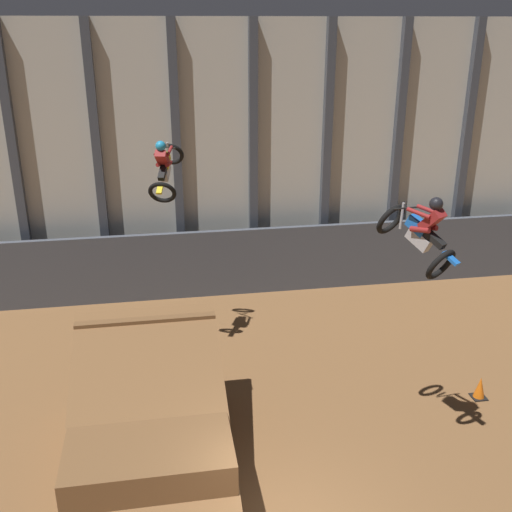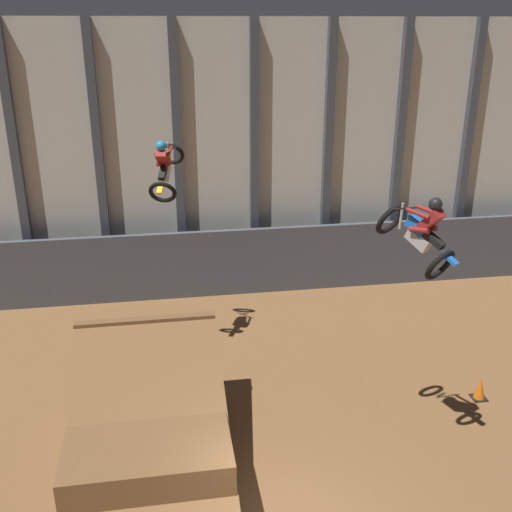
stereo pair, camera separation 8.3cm
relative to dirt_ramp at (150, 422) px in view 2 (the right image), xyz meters
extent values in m
cube|color=beige|center=(2.40, 9.03, 3.61)|extent=(32.00, 0.12, 9.00)
cube|color=#3D424C|center=(-3.93, 8.83, 3.61)|extent=(0.28, 0.28, 9.00)
cube|color=#3D424C|center=(-1.40, 8.83, 3.61)|extent=(0.28, 0.28, 9.00)
cube|color=#3D424C|center=(1.13, 8.83, 3.61)|extent=(0.28, 0.28, 9.00)
cube|color=#3D424C|center=(3.67, 8.83, 3.61)|extent=(0.28, 0.28, 9.00)
cube|color=#3D424C|center=(6.20, 8.83, 3.61)|extent=(0.28, 0.28, 9.00)
cube|color=#3D424C|center=(8.73, 8.83, 3.61)|extent=(0.28, 0.28, 9.00)
cube|color=#3D424C|center=(11.27, 8.83, 3.61)|extent=(0.28, 0.28, 9.00)
cube|color=#474C56|center=(2.40, 8.07, 0.28)|extent=(31.36, 0.20, 2.34)
cube|color=brown|center=(0.00, -0.13, -0.14)|extent=(3.13, 4.48, 1.49)
cube|color=brown|center=(0.00, 1.86, 0.36)|extent=(3.19, 0.50, 2.49)
cube|color=brown|center=(0.00, -1.09, 0.36)|extent=(3.19, 6.47, 2.68)
torus|color=black|center=(0.85, 5.48, 4.60)|extent=(0.83, 0.65, 0.68)
torus|color=black|center=(0.56, 4.33, 3.86)|extent=(0.83, 0.65, 0.68)
cube|color=#B7B7BC|center=(0.68, 4.80, 4.30)|extent=(0.32, 0.62, 0.51)
cube|color=yellow|center=(0.69, 4.83, 4.56)|extent=(0.32, 0.53, 0.44)
cube|color=black|center=(0.60, 4.50, 4.37)|extent=(0.29, 0.56, 0.40)
cube|color=yellow|center=(0.51, 4.11, 4.02)|extent=(0.22, 0.36, 0.24)
cylinder|color=#B7B7BC|center=(0.78, 5.20, 4.71)|extent=(0.09, 0.16, 0.55)
cylinder|color=black|center=(0.74, 5.05, 4.89)|extent=(0.48, 0.50, 0.04)
cube|color=maroon|center=(0.61, 4.52, 4.71)|extent=(0.39, 0.55, 0.46)
sphere|color=#2393CC|center=(0.59, 4.43, 5.04)|extent=(0.34, 0.41, 0.36)
cylinder|color=maroon|center=(0.54, 4.73, 4.52)|extent=(0.21, 0.44, 0.13)
cylinder|color=maroon|center=(0.77, 4.67, 4.52)|extent=(0.21, 0.44, 0.13)
cylinder|color=maroon|center=(0.50, 4.74, 4.86)|extent=(0.21, 0.53, 0.19)
cylinder|color=maroon|center=(0.81, 4.66, 4.86)|extent=(0.21, 0.53, 0.19)
torus|color=black|center=(5.11, 0.24, 4.18)|extent=(0.84, 0.72, 0.71)
torus|color=black|center=(5.74, -0.85, 3.59)|extent=(0.84, 0.72, 0.71)
cube|color=#B7B7BC|center=(5.47, -0.39, 3.97)|extent=(0.45, 0.60, 0.48)
cube|color=blue|center=(5.44, -0.33, 4.23)|extent=(0.42, 0.53, 0.41)
cube|color=black|center=(5.62, -0.65, 4.07)|extent=(0.42, 0.56, 0.35)
cube|color=blue|center=(5.84, -1.03, 3.78)|extent=(0.30, 0.37, 0.21)
cylinder|color=#B7B7BC|center=(5.24, 0.01, 4.32)|extent=(0.09, 0.10, 0.55)
cylinder|color=black|center=(5.31, -0.11, 4.52)|extent=(0.66, 0.09, 0.04)
cube|color=maroon|center=(5.59, -0.60, 4.41)|extent=(0.48, 0.55, 0.49)
sphere|color=black|center=(5.62, -0.64, 4.74)|extent=(0.40, 0.43, 0.35)
cylinder|color=maroon|center=(5.41, -0.51, 4.20)|extent=(0.31, 0.43, 0.18)
cylinder|color=maroon|center=(5.61, -0.39, 4.20)|extent=(0.31, 0.43, 0.18)
cylinder|color=maroon|center=(5.35, -0.50, 4.53)|extent=(0.33, 0.49, 0.13)
cylinder|color=maroon|center=(5.63, -0.34, 4.53)|extent=(0.33, 0.49, 0.13)
cube|color=black|center=(8.12, 0.87, -0.87)|extent=(0.36, 0.36, 0.03)
cone|color=orange|center=(8.12, 0.87, -0.58)|extent=(0.28, 0.28, 0.55)
camera|label=1|loc=(0.47, -10.77, 7.93)|focal=42.00mm
camera|label=2|loc=(0.55, -10.79, 7.93)|focal=42.00mm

